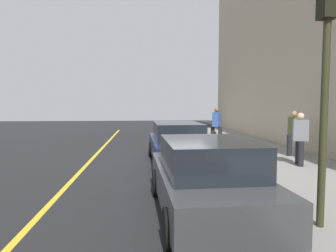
{
  "coord_description": "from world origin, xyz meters",
  "views": [
    {
      "loc": [
        -11.25,
        1.15,
        2.18
      ],
      "look_at": [
        0.07,
        0.23,
        1.35
      ],
      "focal_mm": 32.26,
      "sensor_mm": 36.0,
      "label": 1
    }
  ],
  "objects_px": {
    "pedestrian_grey_coat": "(300,137)",
    "rolling_suitcase": "(213,137)",
    "traffic_light_pole": "(326,58)",
    "pedestrian_olive_coat": "(294,132)",
    "parked_car_charcoal": "(206,178)",
    "pedestrian_blue_coat": "(217,124)",
    "parked_car_navy": "(177,143)"
  },
  "relations": [
    {
      "from": "parked_car_navy",
      "to": "traffic_light_pole",
      "type": "distance_m",
      "value": 6.75
    },
    {
      "from": "rolling_suitcase",
      "to": "parked_car_charcoal",
      "type": "bearing_deg",
      "value": 166.05
    },
    {
      "from": "parked_car_charcoal",
      "to": "pedestrian_grey_coat",
      "type": "height_order",
      "value": "pedestrian_grey_coat"
    },
    {
      "from": "parked_car_navy",
      "to": "rolling_suitcase",
      "type": "distance_m",
      "value": 5.48
    },
    {
      "from": "traffic_light_pole",
      "to": "pedestrian_blue_coat",
      "type": "bearing_deg",
      "value": -4.46
    },
    {
      "from": "pedestrian_olive_coat",
      "to": "traffic_light_pole",
      "type": "height_order",
      "value": "traffic_light_pole"
    },
    {
      "from": "parked_car_navy",
      "to": "pedestrian_olive_coat",
      "type": "height_order",
      "value": "pedestrian_olive_coat"
    },
    {
      "from": "pedestrian_grey_coat",
      "to": "parked_car_charcoal",
      "type": "bearing_deg",
      "value": 134.31
    },
    {
      "from": "pedestrian_grey_coat",
      "to": "traffic_light_pole",
      "type": "relative_size",
      "value": 0.43
    },
    {
      "from": "parked_car_charcoal",
      "to": "pedestrian_blue_coat",
      "type": "height_order",
      "value": "pedestrian_blue_coat"
    },
    {
      "from": "traffic_light_pole",
      "to": "pedestrian_grey_coat",
      "type": "bearing_deg",
      "value": -24.75
    },
    {
      "from": "traffic_light_pole",
      "to": "rolling_suitcase",
      "type": "xyz_separation_m",
      "value": [
        11.02,
        -0.78,
        -2.5
      ]
    },
    {
      "from": "parked_car_charcoal",
      "to": "traffic_light_pole",
      "type": "bearing_deg",
      "value": -119.76
    },
    {
      "from": "pedestrian_blue_coat",
      "to": "parked_car_charcoal",
      "type": "bearing_deg",
      "value": 165.12
    },
    {
      "from": "parked_car_navy",
      "to": "traffic_light_pole",
      "type": "height_order",
      "value": "traffic_light_pole"
    },
    {
      "from": "parked_car_charcoal",
      "to": "rolling_suitcase",
      "type": "bearing_deg",
      "value": -13.95
    },
    {
      "from": "pedestrian_blue_coat",
      "to": "traffic_light_pole",
      "type": "height_order",
      "value": "traffic_light_pole"
    },
    {
      "from": "pedestrian_olive_coat",
      "to": "traffic_light_pole",
      "type": "relative_size",
      "value": 0.43
    },
    {
      "from": "parked_car_charcoal",
      "to": "pedestrian_grey_coat",
      "type": "bearing_deg",
      "value": -45.69
    },
    {
      "from": "parked_car_navy",
      "to": "pedestrian_olive_coat",
      "type": "xyz_separation_m",
      "value": [
        0.47,
        -4.67,
        0.33
      ]
    },
    {
      "from": "parked_car_charcoal",
      "to": "pedestrian_grey_coat",
      "type": "xyz_separation_m",
      "value": [
        3.85,
        -3.94,
        0.32
      ]
    },
    {
      "from": "parked_car_charcoal",
      "to": "rolling_suitcase",
      "type": "xyz_separation_m",
      "value": [
        10.04,
        -2.5,
        -0.33
      ]
    },
    {
      "from": "parked_car_charcoal",
      "to": "traffic_light_pole",
      "type": "xyz_separation_m",
      "value": [
        -0.98,
        -1.72,
        2.17
      ]
    },
    {
      "from": "traffic_light_pole",
      "to": "rolling_suitcase",
      "type": "distance_m",
      "value": 11.33
    },
    {
      "from": "pedestrian_grey_coat",
      "to": "rolling_suitcase",
      "type": "distance_m",
      "value": 6.39
    },
    {
      "from": "pedestrian_olive_coat",
      "to": "pedestrian_blue_coat",
      "type": "height_order",
      "value": "pedestrian_blue_coat"
    },
    {
      "from": "parked_car_charcoal",
      "to": "pedestrian_blue_coat",
      "type": "xyz_separation_m",
      "value": [
        9.55,
        -2.54,
        0.37
      ]
    },
    {
      "from": "pedestrian_grey_coat",
      "to": "traffic_light_pole",
      "type": "bearing_deg",
      "value": 155.25
    },
    {
      "from": "parked_car_navy",
      "to": "rolling_suitcase",
      "type": "relative_size",
      "value": 5.3
    },
    {
      "from": "pedestrian_olive_coat",
      "to": "rolling_suitcase",
      "type": "bearing_deg",
      "value": 26.41
    },
    {
      "from": "parked_car_charcoal",
      "to": "pedestrian_olive_coat",
      "type": "distance_m",
      "value": 7.34
    },
    {
      "from": "pedestrian_olive_coat",
      "to": "pedestrian_grey_coat",
      "type": "relative_size",
      "value": 1.01
    }
  ]
}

